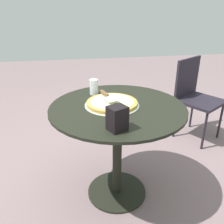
# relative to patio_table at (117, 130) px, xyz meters

# --- Properties ---
(ground_plane) EXTENTS (10.00, 10.00, 0.00)m
(ground_plane) POSITION_rel_patio_table_xyz_m (0.00, 0.00, -0.56)
(ground_plane) COLOR slate
(patio_table) EXTENTS (0.92, 0.92, 0.74)m
(patio_table) POSITION_rel_patio_table_xyz_m (0.00, 0.00, 0.00)
(patio_table) COLOR black
(patio_table) RESTS_ON ground
(pizza_on_tray) EXTENTS (0.37, 0.37, 0.04)m
(pizza_on_tray) POSITION_rel_patio_table_xyz_m (-0.03, 0.02, 0.20)
(pizza_on_tray) COLOR silver
(pizza_on_tray) RESTS_ON patio_table
(pizza_server) EXTENTS (0.11, 0.22, 0.02)m
(pizza_server) POSITION_rel_patio_table_xyz_m (-0.06, 0.08, 0.23)
(pizza_server) COLOR silver
(pizza_server) RESTS_ON pizza_on_tray
(drinking_cup) EXTENTS (0.06, 0.06, 0.11)m
(drinking_cup) POSITION_rel_patio_table_xyz_m (-0.13, 0.26, 0.24)
(drinking_cup) COLOR white
(drinking_cup) RESTS_ON patio_table
(napkin_dispenser) EXTENTS (0.12, 0.12, 0.14)m
(napkin_dispenser) POSITION_rel_patio_table_xyz_m (-0.07, -0.32, 0.25)
(napkin_dispenser) COLOR black
(napkin_dispenser) RESTS_ON patio_table
(patio_chair_far) EXTENTS (0.56, 0.56, 0.85)m
(patio_chair_far) POSITION_rel_patio_table_xyz_m (0.99, 0.76, -0.06)
(patio_chair_far) COLOR black
(patio_chair_far) RESTS_ON ground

